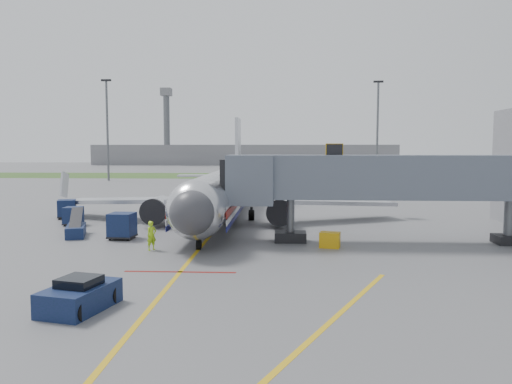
{
  "coord_description": "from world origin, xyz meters",
  "views": [
    {
      "loc": [
        5.41,
        -29.79,
        6.55
      ],
      "look_at": [
        3.39,
        8.5,
        3.2
      ],
      "focal_mm": 35.0,
      "sensor_mm": 36.0,
      "label": 1
    }
  ],
  "objects_px": {
    "airliner": "(223,191)",
    "belt_loader": "(76,230)",
    "ramp_worker": "(152,236)",
    "pushback_tug": "(80,296)"
  },
  "relations": [
    {
      "from": "airliner",
      "to": "belt_loader",
      "type": "height_order",
      "value": "airliner"
    },
    {
      "from": "belt_loader",
      "to": "ramp_worker",
      "type": "distance_m",
      "value": 8.49
    },
    {
      "from": "pushback_tug",
      "to": "ramp_worker",
      "type": "bearing_deg",
      "value": 90.93
    },
    {
      "from": "pushback_tug",
      "to": "belt_loader",
      "type": "bearing_deg",
      "value": 113.3
    },
    {
      "from": "pushback_tug",
      "to": "belt_loader",
      "type": "relative_size",
      "value": 0.89
    },
    {
      "from": "pushback_tug",
      "to": "ramp_worker",
      "type": "xyz_separation_m",
      "value": [
        -0.19,
        11.96,
        0.38
      ]
    },
    {
      "from": "airliner",
      "to": "pushback_tug",
      "type": "xyz_separation_m",
      "value": [
        -2.81,
        -25.62,
        -2.08
      ]
    },
    {
      "from": "belt_loader",
      "to": "ramp_worker",
      "type": "relative_size",
      "value": 2.17
    },
    {
      "from": "ramp_worker",
      "to": "belt_loader",
      "type": "bearing_deg",
      "value": 96.55
    },
    {
      "from": "airliner",
      "to": "belt_loader",
      "type": "bearing_deg",
      "value": -138.4
    }
  ]
}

